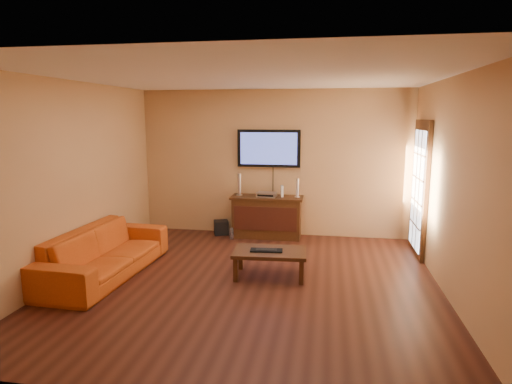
% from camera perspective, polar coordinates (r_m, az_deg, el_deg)
% --- Properties ---
extents(ground_plane, '(5.00, 5.00, 0.00)m').
position_cam_1_polar(ground_plane, '(5.89, -0.92, -11.97)').
color(ground_plane, '#34160E').
rests_on(ground_plane, ground).
extents(room_walls, '(5.00, 5.00, 5.00)m').
position_cam_1_polar(room_walls, '(6.10, 0.11, 5.15)').
color(room_walls, tan).
rests_on(room_walls, ground).
extents(french_door, '(0.07, 1.02, 2.22)m').
position_cam_1_polar(french_door, '(7.31, 20.95, 0.25)').
color(french_door, '#351B0C').
rests_on(french_door, ground).
extents(media_console, '(1.31, 0.50, 0.76)m').
position_cam_1_polar(media_console, '(7.90, 1.46, -3.30)').
color(media_console, '#351B0C').
rests_on(media_console, ground).
extents(television, '(1.17, 0.08, 0.69)m').
position_cam_1_polar(television, '(7.92, 1.71, 5.83)').
color(television, black).
rests_on(television, ground).
extents(coffee_table, '(1.04, 0.66, 0.38)m').
position_cam_1_polar(coffee_table, '(5.99, 1.85, -8.24)').
color(coffee_table, '#351B0C').
rests_on(coffee_table, ground).
extents(sofa, '(0.76, 2.29, 0.88)m').
position_cam_1_polar(sofa, '(6.39, -19.51, -6.60)').
color(sofa, '#C74F16').
rests_on(sofa, ground).
extents(speaker_left, '(0.11, 0.11, 0.40)m').
position_cam_1_polar(speaker_left, '(7.91, -2.23, 0.88)').
color(speaker_left, silver).
rests_on(speaker_left, media_console).
extents(speaker_right, '(0.09, 0.09, 0.34)m').
position_cam_1_polar(speaker_right, '(7.76, 5.54, 0.45)').
color(speaker_right, silver).
rests_on(speaker_right, media_console).
extents(av_receiver, '(0.36, 0.27, 0.08)m').
position_cam_1_polar(av_receiver, '(7.81, 1.44, -0.33)').
color(av_receiver, silver).
rests_on(av_receiver, media_console).
extents(game_console, '(0.07, 0.15, 0.20)m').
position_cam_1_polar(game_console, '(7.82, 3.50, 0.12)').
color(game_console, white).
rests_on(game_console, media_console).
extents(subwoofer, '(0.33, 0.33, 0.26)m').
position_cam_1_polar(subwoofer, '(8.17, -4.66, -4.72)').
color(subwoofer, black).
rests_on(subwoofer, ground).
extents(bottle, '(0.08, 0.08, 0.23)m').
position_cam_1_polar(bottle, '(7.82, -3.28, -5.59)').
color(bottle, white).
rests_on(bottle, ground).
extents(keyboard, '(0.45, 0.20, 0.03)m').
position_cam_1_polar(keyboard, '(5.94, 1.39, -7.77)').
color(keyboard, black).
rests_on(keyboard, coffee_table).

